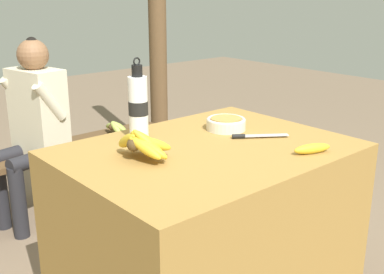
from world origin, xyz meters
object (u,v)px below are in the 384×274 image
(water_bottle, at_px, (138,106))
(loose_banana_front, at_px, (312,149))
(banana_bunch_ripe, at_px, (142,143))
(serving_bowl, at_px, (226,123))
(support_post_far, at_px, (157,19))
(wooden_bench, at_px, (48,160))
(banana_bunch_green, at_px, (115,126))
(seated_vendor, at_px, (33,120))
(knife, at_px, (252,136))

(water_bottle, distance_m, loose_banana_front, 0.73)
(banana_bunch_ripe, xyz_separation_m, serving_bowl, (0.52, 0.08, -0.03))
(water_bottle, xyz_separation_m, support_post_far, (1.22, 1.48, 0.24))
(serving_bowl, bearing_deg, water_bottle, 158.19)
(banana_bunch_ripe, xyz_separation_m, wooden_bench, (0.21, 1.35, -0.49))
(banana_bunch_green, xyz_separation_m, support_post_far, (0.65, 0.36, 0.68))
(banana_bunch_ripe, bearing_deg, support_post_far, 51.33)
(wooden_bench, bearing_deg, seated_vendor, -154.70)
(seated_vendor, height_order, banana_bunch_green, seated_vendor)
(banana_bunch_ripe, distance_m, wooden_bench, 1.45)
(support_post_far, bearing_deg, loose_banana_front, -111.64)
(seated_vendor, relative_size, support_post_far, 0.49)
(banana_bunch_ripe, height_order, serving_bowl, banana_bunch_ripe)
(loose_banana_front, bearing_deg, serving_bowl, 92.50)
(loose_banana_front, xyz_separation_m, banana_bunch_green, (0.18, 1.73, -0.32))
(wooden_bench, distance_m, banana_bunch_green, 0.52)
(serving_bowl, distance_m, wooden_bench, 1.39)
(wooden_bench, bearing_deg, water_bottle, -93.17)
(knife, bearing_deg, support_post_far, 99.71)
(banana_bunch_ripe, bearing_deg, seated_vendor, 84.77)
(seated_vendor, distance_m, support_post_far, 1.41)
(water_bottle, height_order, knife, water_bottle)
(water_bottle, xyz_separation_m, banana_bunch_green, (0.57, 1.12, -0.44))
(loose_banana_front, height_order, support_post_far, support_post_far)
(loose_banana_front, relative_size, banana_bunch_green, 0.69)
(knife, bearing_deg, banana_bunch_ripe, -154.99)
(loose_banana_front, xyz_separation_m, support_post_far, (0.83, 2.09, 0.36))
(seated_vendor, bearing_deg, water_bottle, 79.80)
(water_bottle, bearing_deg, seated_vendor, 91.31)
(loose_banana_front, height_order, knife, loose_banana_front)
(serving_bowl, relative_size, knife, 0.83)
(loose_banana_front, height_order, wooden_bench, loose_banana_front)
(banana_bunch_ripe, xyz_separation_m, banana_bunch_green, (0.72, 1.35, -0.36))
(loose_banana_front, relative_size, support_post_far, 0.07)
(water_bottle, bearing_deg, banana_bunch_ripe, -122.65)
(seated_vendor, xyz_separation_m, support_post_far, (1.25, 0.40, 0.51))
(water_bottle, xyz_separation_m, wooden_bench, (0.06, 1.12, -0.56))
(banana_bunch_ripe, relative_size, support_post_far, 0.12)
(water_bottle, xyz_separation_m, seated_vendor, (-0.02, 1.08, -0.28))
(serving_bowl, xyz_separation_m, wooden_bench, (-0.31, 1.27, -0.45))
(serving_bowl, distance_m, banana_bunch_green, 1.33)
(banana_bunch_green, bearing_deg, seated_vendor, -176.00)
(banana_bunch_green, bearing_deg, support_post_far, 29.01)
(knife, height_order, wooden_bench, knife)
(serving_bowl, bearing_deg, support_post_far, 62.55)
(serving_bowl, height_order, knife, serving_bowl)
(serving_bowl, distance_m, seated_vendor, 1.30)
(seated_vendor, bearing_deg, support_post_far, -173.61)
(support_post_far, bearing_deg, water_bottle, -129.50)
(water_bottle, relative_size, wooden_bench, 0.20)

